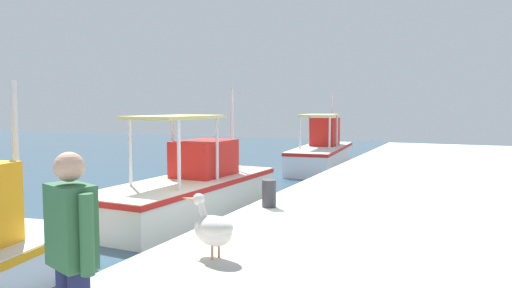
{
  "coord_description": "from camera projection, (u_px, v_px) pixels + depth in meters",
  "views": [
    {
      "loc": [
        -8.64,
        -4.03,
        2.79
      ],
      "look_at": [
        3.46,
        1.36,
        1.73
      ],
      "focal_mm": 34.07,
      "sensor_mm": 36.0,
      "label": 1
    }
  ],
  "objects": [
    {
      "name": "fishing_boat_third",
      "position": [
        322.0,
        152.0,
        21.39
      ],
      "size": [
        6.49,
        2.34,
        3.4
      ],
      "color": "white",
      "rests_on": "ground"
    },
    {
      "name": "mooring_bollard_fourth",
      "position": [
        269.0,
        193.0,
        9.49
      ],
      "size": [
        0.28,
        0.28,
        0.54
      ],
      "primitive_type": "cylinder",
      "color": "#333338",
      "rests_on": "quay_pier"
    },
    {
      "name": "fisherman_standing",
      "position": [
        72.0,
        252.0,
        3.59
      ],
      "size": [
        0.36,
        0.57,
        1.65
      ],
      "color": "#1E234C",
      "rests_on": "quay_pier"
    },
    {
      "name": "fishing_boat_second",
      "position": [
        191.0,
        189.0,
        12.38
      ],
      "size": [
        6.22,
        2.21,
        3.26
      ],
      "color": "silver",
      "rests_on": "ground"
    },
    {
      "name": "pelican",
      "position": [
        213.0,
        228.0,
        6.32
      ],
      "size": [
        0.53,
        0.97,
        0.82
      ],
      "color": "tan",
      "rests_on": "quay_pier"
    }
  ]
}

